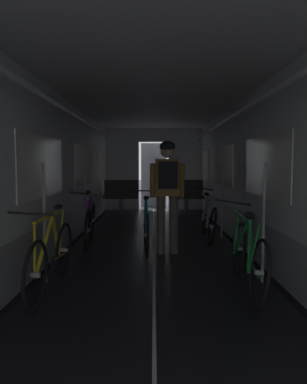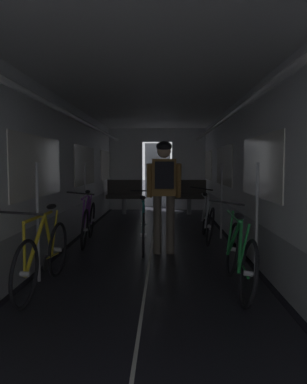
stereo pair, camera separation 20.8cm
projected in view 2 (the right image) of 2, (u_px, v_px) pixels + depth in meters
name	position (u px, v px, depth m)	size (l,w,h in m)	color
train_car_shell	(151.00, 144.00, 5.70)	(3.14, 12.34, 2.57)	black
bench_seat_far_left	(124.00, 193.00, 10.27)	(0.98, 0.51, 0.95)	gray
bench_seat_far_right	(189.00, 194.00, 10.22)	(0.98, 0.51, 0.95)	gray
bicycle_green	(239.00, 256.00, 4.04)	(0.44, 1.69, 0.96)	black
bicycle_purple	(88.00, 222.00, 6.43)	(0.44, 1.69, 0.95)	black
bicycle_yellow	(43.00, 256.00, 4.03)	(0.44, 1.69, 0.94)	black
bicycle_silver	(207.00, 220.00, 6.68)	(0.44, 1.69, 0.96)	black
person_cyclist_aisle	(164.00, 185.00, 5.61)	(0.53, 0.40, 1.73)	brown
bicycle_teal_in_aisle	(144.00, 226.00, 5.94)	(0.44, 1.69, 0.94)	black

